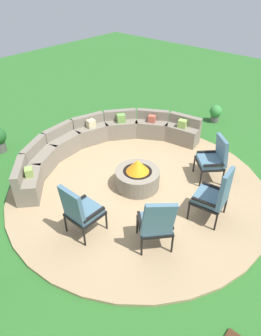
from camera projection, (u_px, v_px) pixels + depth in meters
The scene contains 9 objects.
ground_plane at pixel (137, 188), 6.77m from camera, with size 24.00×24.00×0.00m, color #2D6B28.
patio_circle at pixel (137, 187), 6.75m from camera, with size 5.64×5.64×0.06m, color tan.
fire_pit at pixel (137, 176), 6.59m from camera, with size 0.97×0.97×0.68m.
curved_stone_bench at pixel (101, 141), 7.76m from camera, with size 4.73×2.68×0.73m.
lounge_chair_front_left at pixel (80, 210), 5.28m from camera, with size 0.61×0.56×1.10m.
lounge_chair_front_right at pixel (156, 223), 5.01m from camera, with size 0.78×0.81×1.14m.
lounge_chair_back_left at pixel (215, 195), 5.59m from camera, with size 0.69×0.67×1.16m.
lounge_chair_back_right at pixel (214, 158), 6.67m from camera, with size 0.80×0.82×1.06m.
potted_plant_1 at pixel (216, 113), 9.29m from camera, with size 0.37×0.37×0.54m.
Camera 1 is at (-4.08, -3.36, 4.26)m, focal length 32.40 mm.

